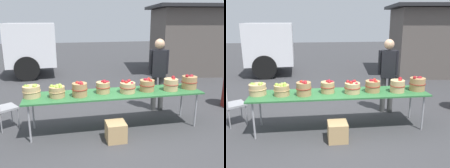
# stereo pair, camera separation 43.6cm
# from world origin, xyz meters

# --- Properties ---
(ground_plane) EXTENTS (40.00, 40.00, 0.00)m
(ground_plane) POSITION_xyz_m (0.00, 0.00, 0.00)
(ground_plane) COLOR #38383A
(market_table) EXTENTS (3.50, 0.76, 0.75)m
(market_table) POSITION_xyz_m (0.00, 0.00, 0.72)
(market_table) COLOR #2D6B38
(market_table) RESTS_ON ground
(apple_basket_green_0) EXTENTS (0.34, 0.34, 0.27)m
(apple_basket_green_0) POSITION_xyz_m (-1.59, 0.06, 0.86)
(apple_basket_green_0) COLOR tan
(apple_basket_green_0) RESTS_ON market_table
(apple_basket_green_1) EXTENTS (0.31, 0.31, 0.25)m
(apple_basket_green_1) POSITION_xyz_m (-1.12, -0.03, 0.86)
(apple_basket_green_1) COLOR tan
(apple_basket_green_1) RESTS_ON market_table
(apple_basket_red_0) EXTENTS (0.30, 0.30, 0.29)m
(apple_basket_red_0) POSITION_xyz_m (-0.70, -0.07, 0.89)
(apple_basket_red_0) COLOR #A87F51
(apple_basket_red_0) RESTS_ON market_table
(apple_basket_red_1) EXTENTS (0.29, 0.29, 0.27)m
(apple_basket_red_1) POSITION_xyz_m (-0.23, 0.04, 0.87)
(apple_basket_red_1) COLOR tan
(apple_basket_red_1) RESTS_ON market_table
(apple_basket_red_2) EXTENTS (0.32, 0.32, 0.25)m
(apple_basket_red_2) POSITION_xyz_m (0.25, -0.03, 0.86)
(apple_basket_red_2) COLOR tan
(apple_basket_red_2) RESTS_ON market_table
(apple_basket_red_3) EXTENTS (0.31, 0.31, 0.28)m
(apple_basket_red_3) POSITION_xyz_m (0.67, 0.00, 0.88)
(apple_basket_red_3) COLOR #A87F51
(apple_basket_red_3) RESTS_ON market_table
(apple_basket_red_4) EXTENTS (0.30, 0.30, 0.29)m
(apple_basket_red_4) POSITION_xyz_m (1.16, -0.07, 0.88)
(apple_basket_red_4) COLOR tan
(apple_basket_red_4) RESTS_ON market_table
(apple_basket_red_5) EXTENTS (0.33, 0.33, 0.32)m
(apple_basket_red_5) POSITION_xyz_m (1.60, -0.01, 0.89)
(apple_basket_red_5) COLOR #A87F51
(apple_basket_red_5) RESTS_ON market_table
(vendor_adult) EXTENTS (0.45, 0.30, 1.74)m
(vendor_adult) POSITION_xyz_m (1.22, 0.75, 1.02)
(vendor_adult) COLOR #3F3F3F
(vendor_adult) RESTS_ON ground
(food_kiosk) EXTENTS (3.87, 3.35, 2.74)m
(food_kiosk) POSITION_xyz_m (4.38, 4.74, 1.38)
(food_kiosk) COLOR #59514C
(food_kiosk) RESTS_ON ground
(folding_chair) EXTENTS (0.55, 0.55, 0.86)m
(folding_chair) POSITION_xyz_m (-2.23, 0.40, 0.51)
(folding_chair) COLOR #99999E
(folding_chair) RESTS_ON ground
(produce_crate) EXTENTS (0.35, 0.35, 0.35)m
(produce_crate) POSITION_xyz_m (-0.11, -0.54, 0.18)
(produce_crate) COLOR tan
(produce_crate) RESTS_ON ground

